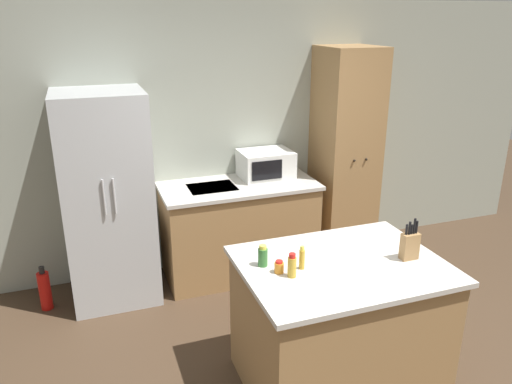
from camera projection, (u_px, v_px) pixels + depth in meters
name	position (u px, v px, depth m)	size (l,w,h in m)	color
wall_back	(231.00, 138.00, 4.97)	(7.20, 0.06, 2.60)	#9EA393
refrigerator	(108.00, 199.00, 4.36)	(0.74, 0.73, 1.88)	#B7BABC
back_counter	(239.00, 229.00, 4.91)	(1.50, 0.71, 0.94)	#9E7547
pantry_cabinet	(345.00, 156.00, 5.11)	(0.55, 0.61, 2.18)	#9E7547
kitchen_island	(338.00, 324.00, 3.40)	(1.32, 1.00, 0.94)	#9E7547
microwave	(266.00, 164.00, 4.92)	(0.51, 0.40, 0.26)	white
knife_block	(410.00, 245.00, 3.27)	(0.12, 0.06, 0.29)	#9E7547
spice_bottle_tall_dark	(292.00, 266.00, 3.05)	(0.05, 0.05, 0.16)	gold
spice_bottle_short_red	(302.00, 258.00, 3.15)	(0.04, 0.04, 0.16)	gold
spice_bottle_amber_oil	(263.00, 256.00, 3.19)	(0.06, 0.06, 0.14)	#337033
spice_bottle_green_herb	(279.00, 267.00, 3.11)	(0.06, 0.06, 0.08)	orange
fire_extinguisher	(45.00, 290.00, 4.38)	(0.10, 0.10, 0.41)	red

